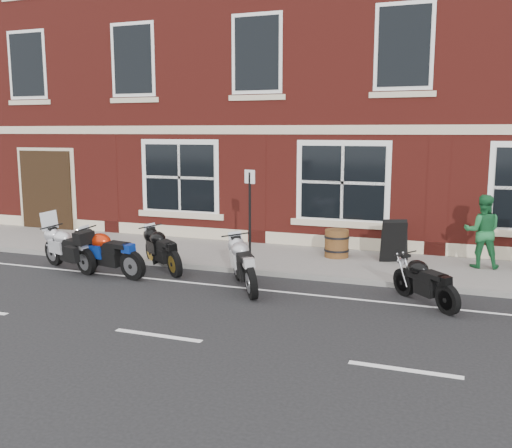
# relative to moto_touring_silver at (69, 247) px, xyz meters

# --- Properties ---
(ground) EXTENTS (80.00, 80.00, 0.00)m
(ground) POSITION_rel_moto_touring_silver_xyz_m (4.38, -0.31, -0.57)
(ground) COLOR black
(ground) RESTS_ON ground
(sidewalk) EXTENTS (30.00, 3.00, 0.12)m
(sidewalk) POSITION_rel_moto_touring_silver_xyz_m (4.38, 2.69, -0.51)
(sidewalk) COLOR slate
(sidewalk) RESTS_ON ground
(kerb) EXTENTS (30.00, 0.16, 0.12)m
(kerb) POSITION_rel_moto_touring_silver_xyz_m (4.38, 1.11, -0.51)
(kerb) COLOR slate
(kerb) RESTS_ON ground
(pub_building) EXTENTS (24.00, 12.00, 12.00)m
(pub_building) POSITION_rel_moto_touring_silver_xyz_m (4.38, 10.19, 5.43)
(pub_building) COLOR #5F1A14
(pub_building) RESTS_ON ground
(moto_touring_silver) EXTENTS (2.03, 0.92, 1.40)m
(moto_touring_silver) POSITION_rel_moto_touring_silver_xyz_m (0.00, 0.00, 0.00)
(moto_touring_silver) COLOR black
(moto_touring_silver) RESTS_ON ground
(moto_sport_red) EXTENTS (2.20, 0.63, 1.00)m
(moto_sport_red) POSITION_rel_moto_touring_silver_xyz_m (1.24, -0.14, 0.01)
(moto_sport_red) COLOR black
(moto_sport_red) RESTS_ON ground
(moto_sport_black) EXTENTS (1.71, 1.44, 0.95)m
(moto_sport_black) POSITION_rel_moto_touring_silver_xyz_m (2.23, 0.71, -0.02)
(moto_sport_black) COLOR black
(moto_sport_black) RESTS_ON ground
(moto_sport_silver) EXTENTS (1.30, 1.96, 1.00)m
(moto_sport_silver) POSITION_rel_moto_touring_silver_xyz_m (4.69, -0.10, 0.01)
(moto_sport_silver) COLOR black
(moto_sport_silver) RESTS_ON ground
(moto_naked_black) EXTENTS (1.37, 1.50, 0.86)m
(moto_naked_black) POSITION_rel_moto_touring_silver_xyz_m (8.41, 0.05, -0.08)
(moto_naked_black) COLOR black
(moto_naked_black) RESTS_ON ground
(pedestrian_right) EXTENTS (0.91, 0.73, 1.76)m
(pedestrian_right) POSITION_rel_moto_touring_silver_xyz_m (9.48, 3.19, 0.43)
(pedestrian_right) COLOR #1C6232
(pedestrian_right) RESTS_ON sidewalk
(a_board_sign) EXTENTS (0.73, 0.61, 1.04)m
(a_board_sign) POSITION_rel_moto_touring_silver_xyz_m (7.45, 3.12, 0.07)
(a_board_sign) COLOR black
(a_board_sign) RESTS_ON sidewalk
(barrel_planter) EXTENTS (0.65, 0.65, 0.72)m
(barrel_planter) POSITION_rel_moto_touring_silver_xyz_m (5.98, 3.12, -0.09)
(barrel_planter) COLOR #513415
(barrel_planter) RESTS_ON sidewalk
(parking_sign) EXTENTS (0.31, 0.15, 2.33)m
(parking_sign) POSITION_rel_moto_touring_silver_xyz_m (4.16, 1.55, 0.89)
(parking_sign) COLOR black
(parking_sign) RESTS_ON sidewalk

